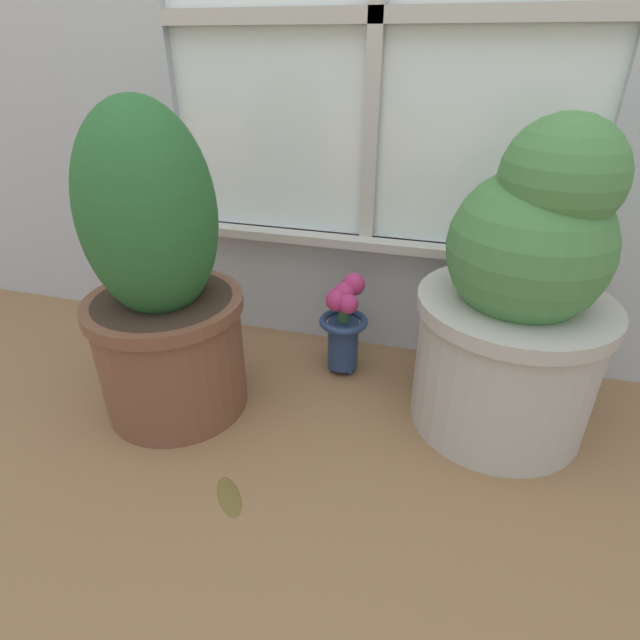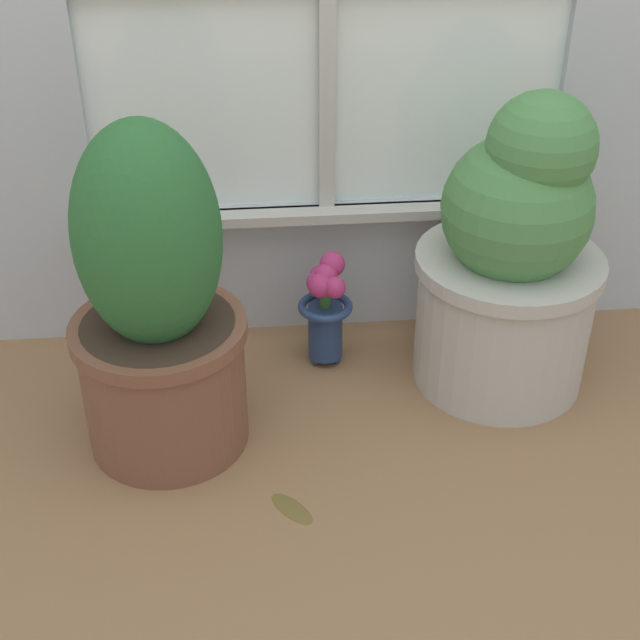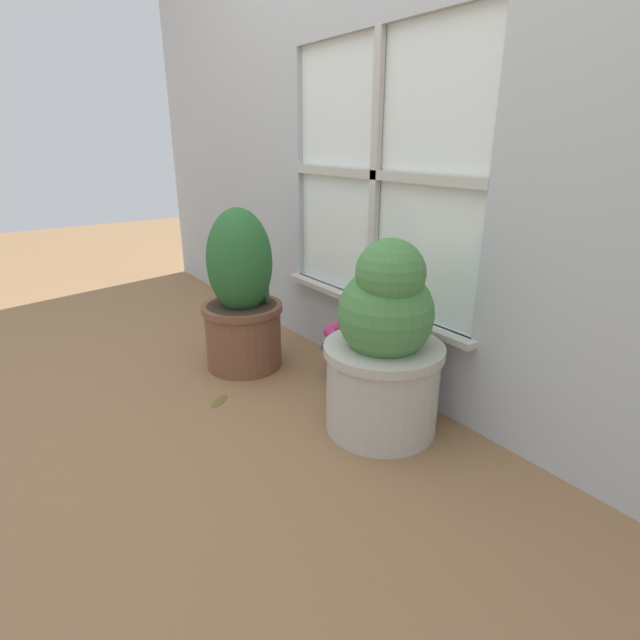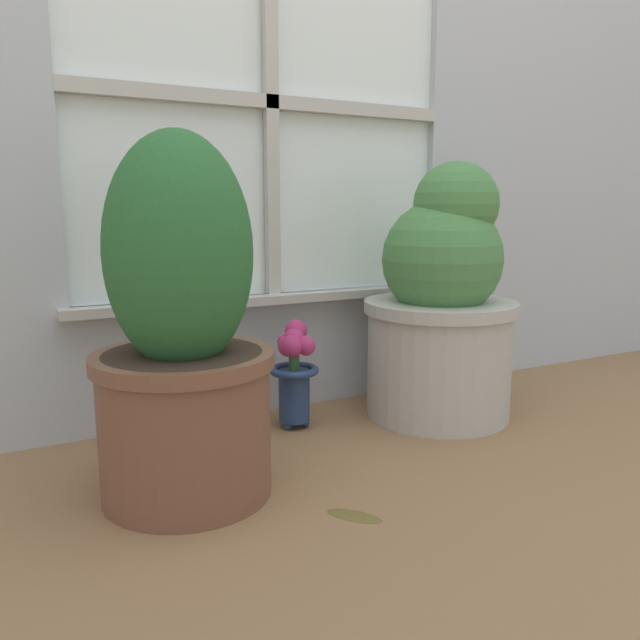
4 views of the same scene
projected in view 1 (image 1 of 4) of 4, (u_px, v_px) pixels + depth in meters
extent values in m
plane|color=olive|center=(295.00, 502.00, 0.98)|extent=(10.00, 10.00, 0.00)
cube|color=#B2B7BC|center=(365.00, 288.00, 1.45)|extent=(1.07, 0.05, 0.34)
cube|color=white|center=(379.00, 15.00, 1.13)|extent=(1.07, 0.02, 1.03)
cube|color=#BCB7AD|center=(377.00, 15.00, 1.11)|extent=(0.04, 0.02, 1.03)
cube|color=#BCB7AD|center=(377.00, 15.00, 1.11)|extent=(1.07, 0.02, 0.04)
cube|color=#BCB7AD|center=(364.00, 243.00, 1.34)|extent=(1.13, 0.06, 0.02)
cylinder|color=brown|center=(172.00, 353.00, 1.19)|extent=(0.34, 0.34, 0.29)
cylinder|color=brown|center=(164.00, 304.00, 1.12)|extent=(0.36, 0.36, 0.03)
cylinder|color=#38281E|center=(163.00, 300.00, 1.12)|extent=(0.31, 0.31, 0.01)
ellipsoid|color=#28602D|center=(148.00, 214.00, 1.02)|extent=(0.28, 0.28, 0.46)
ellipsoid|color=#28602D|center=(201.00, 244.00, 1.12)|extent=(0.17, 0.14, 0.27)
cylinder|color=#B7B2A8|center=(504.00, 362.00, 1.13)|extent=(0.39, 0.39, 0.32)
cylinder|color=#B7B2A8|center=(516.00, 305.00, 1.06)|extent=(0.41, 0.41, 0.03)
cylinder|color=#38281E|center=(517.00, 301.00, 1.05)|extent=(0.36, 0.36, 0.01)
sphere|color=#477F42|center=(528.00, 248.00, 1.00)|extent=(0.32, 0.32, 0.32)
sphere|color=#477F42|center=(562.00, 177.00, 0.91)|extent=(0.23, 0.23, 0.23)
ellipsoid|color=#477F42|center=(499.00, 268.00, 0.95)|extent=(0.16, 0.13, 0.19)
sphere|color=navy|center=(345.00, 361.00, 1.40)|extent=(0.02, 0.02, 0.02)
sphere|color=navy|center=(332.00, 368.00, 1.37)|extent=(0.02, 0.02, 0.02)
sphere|color=navy|center=(350.00, 371.00, 1.36)|extent=(0.02, 0.02, 0.02)
cylinder|color=navy|center=(343.00, 343.00, 1.34)|extent=(0.08, 0.08, 0.14)
torus|color=navy|center=(344.00, 321.00, 1.31)|extent=(0.13, 0.13, 0.02)
cylinder|color=#386633|center=(344.00, 309.00, 1.29)|extent=(0.03, 0.03, 0.07)
sphere|color=#B22D66|center=(344.00, 293.00, 1.27)|extent=(0.06, 0.06, 0.06)
sphere|color=#B22D66|center=(353.00, 284.00, 1.28)|extent=(0.06, 0.06, 0.06)
sphere|color=#B22D66|center=(342.00, 292.00, 1.30)|extent=(0.05, 0.05, 0.05)
sphere|color=#B22D66|center=(337.00, 298.00, 1.28)|extent=(0.05, 0.05, 0.05)
sphere|color=#B22D66|center=(337.00, 300.00, 1.26)|extent=(0.06, 0.06, 0.06)
sphere|color=#B22D66|center=(349.00, 304.00, 1.24)|extent=(0.05, 0.05, 0.05)
ellipsoid|color=brown|center=(229.00, 495.00, 0.99)|extent=(0.10, 0.11, 0.01)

